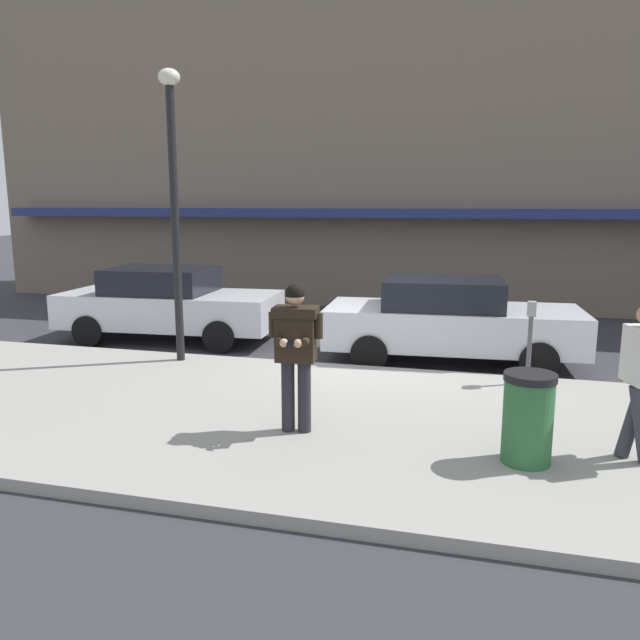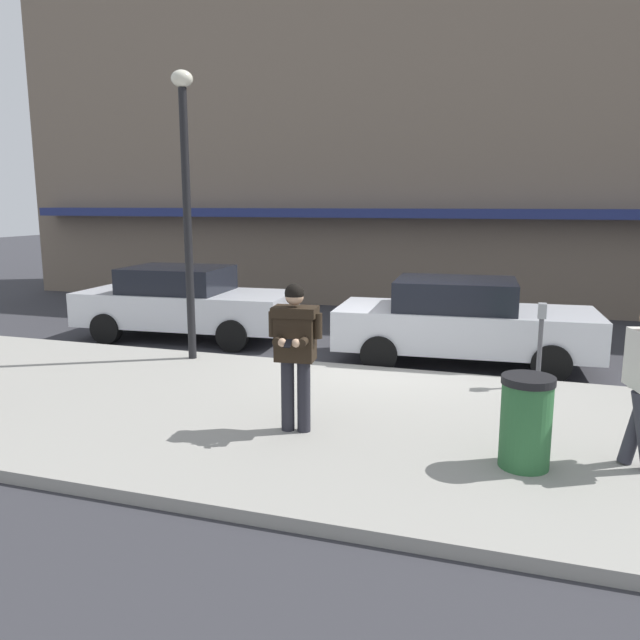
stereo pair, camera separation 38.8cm
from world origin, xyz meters
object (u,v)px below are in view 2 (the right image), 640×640
at_px(parked_sedan_mid, 462,321).
at_px(trash_bin, 526,422).
at_px(man_texting_on_phone, 295,342).
at_px(parked_sedan_near, 184,302).
at_px(street_lamp_post, 186,187).
at_px(parking_meter, 541,333).

relative_size(parked_sedan_mid, trash_bin, 4.71).
relative_size(man_texting_on_phone, trash_bin, 1.84).
xyz_separation_m(parked_sedan_near, trash_bin, (6.91, -5.04, -0.16)).
bearing_deg(street_lamp_post, man_texting_on_phone, -43.32).
xyz_separation_m(parked_sedan_near, street_lamp_post, (1.28, -1.97, 2.35)).
bearing_deg(parked_sedan_near, trash_bin, -36.09).
bearing_deg(parked_sedan_mid, parked_sedan_near, 176.09).
height_order(street_lamp_post, parking_meter, street_lamp_post).
xyz_separation_m(parked_sedan_mid, man_texting_on_phone, (-1.56, -4.40, 0.46)).
distance_m(man_texting_on_phone, trash_bin, 2.72).
bearing_deg(parked_sedan_mid, street_lamp_post, -161.00).
bearing_deg(street_lamp_post, trash_bin, -28.59).
relative_size(parked_sedan_near, trash_bin, 4.70).
relative_size(parked_sedan_near, man_texting_on_phone, 2.55).
bearing_deg(parked_sedan_near, street_lamp_post, -57.00).
xyz_separation_m(parked_sedan_mid, street_lamp_post, (-4.55, -1.57, 2.35)).
height_order(parked_sedan_near, street_lamp_post, street_lamp_post).
height_order(parked_sedan_mid, man_texting_on_phone, man_texting_on_phone).
height_order(parked_sedan_near, trash_bin, parked_sedan_near).
xyz_separation_m(parked_sedan_near, parking_meter, (7.11, -1.92, 0.18)).
bearing_deg(man_texting_on_phone, parked_sedan_near, 131.72).
distance_m(parked_sedan_near, parked_sedan_mid, 5.85).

